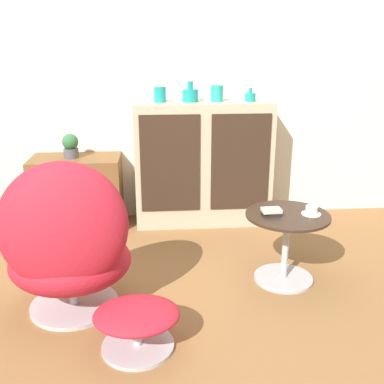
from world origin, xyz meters
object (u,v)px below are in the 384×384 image
(vase_inner_right, at_px, (217,93))
(vase_leftmost, at_px, (160,94))
(tv_console, at_px, (78,192))
(vase_inner_left, at_px, (190,95))
(egg_chair, at_px, (67,246))
(ottoman, at_px, (137,320))
(vase_rightmost, at_px, (250,97))
(sideboard, at_px, (203,164))
(potted_plant, at_px, (71,146))
(teacup, at_px, (311,211))
(coffee_table, at_px, (286,240))
(book_stack, at_px, (271,212))

(vase_inner_right, bearing_deg, vase_leftmost, 180.00)
(tv_console, xyz_separation_m, vase_inner_left, (0.99, 0.02, 0.82))
(tv_console, height_order, egg_chair, egg_chair)
(ottoman, xyz_separation_m, vase_inner_left, (0.42, 1.77, 0.97))
(vase_inner_left, xyz_separation_m, vase_rightmost, (0.51, 0.00, -0.02))
(egg_chair, distance_m, vase_inner_left, 1.77)
(sideboard, distance_m, vase_rightmost, 0.70)
(sideboard, bearing_deg, ottoman, -106.77)
(sideboard, bearing_deg, potted_plant, -179.01)
(sideboard, bearing_deg, egg_chair, -123.63)
(ottoman, bearing_deg, sideboard, 73.23)
(teacup, bearing_deg, vase_leftmost, 129.96)
(sideboard, distance_m, vase_inner_left, 0.61)
(vase_inner_left, bearing_deg, tv_console, -178.62)
(egg_chair, relative_size, vase_inner_right, 7.05)
(teacup, bearing_deg, coffee_table, 173.07)
(sideboard, xyz_separation_m, vase_inner_left, (-0.11, 0.00, 0.60))
(ottoman, relative_size, coffee_table, 0.83)
(sideboard, height_order, vase_inner_left, vase_inner_left)
(ottoman, height_order, vase_rightmost, vase_rightmost)
(sideboard, bearing_deg, teacup, -62.52)
(vase_leftmost, bearing_deg, potted_plant, -178.25)
(sideboard, xyz_separation_m, ottoman, (-0.53, -1.77, -0.37))
(book_stack, bearing_deg, egg_chair, -167.64)
(teacup, bearing_deg, vase_rightmost, 99.58)
(vase_rightmost, distance_m, book_stack, 1.29)
(egg_chair, xyz_separation_m, vase_inner_left, (0.82, 1.41, 0.70))
(vase_leftmost, height_order, vase_inner_right, vase_inner_right)
(tv_console, height_order, vase_rightmost, vase_rightmost)
(coffee_table, height_order, potted_plant, potted_plant)
(vase_leftmost, distance_m, book_stack, 1.47)
(sideboard, relative_size, vase_leftmost, 9.22)
(ottoman, bearing_deg, egg_chair, 137.49)
(vase_leftmost, bearing_deg, coffee_table, -54.35)
(ottoman, xyz_separation_m, coffee_table, (0.97, 0.65, 0.13))
(vase_rightmost, distance_m, potted_plant, 1.57)
(potted_plant, bearing_deg, teacup, -33.05)
(sideboard, height_order, vase_rightmost, vase_rightmost)
(ottoman, height_order, vase_inner_right, vase_inner_right)
(vase_rightmost, relative_size, book_stack, 0.86)
(sideboard, relative_size, ottoman, 2.59)
(coffee_table, distance_m, potted_plant, 1.96)
(sideboard, relative_size, egg_chair, 1.21)
(vase_rightmost, relative_size, teacup, 0.89)
(ottoman, distance_m, vase_inner_left, 2.06)
(coffee_table, bearing_deg, ottoman, -146.24)
(sideboard, height_order, egg_chair, sideboard)
(vase_leftmost, relative_size, vase_rightmost, 1.14)
(coffee_table, relative_size, vase_leftmost, 4.32)
(vase_inner_left, bearing_deg, egg_chair, -120.27)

